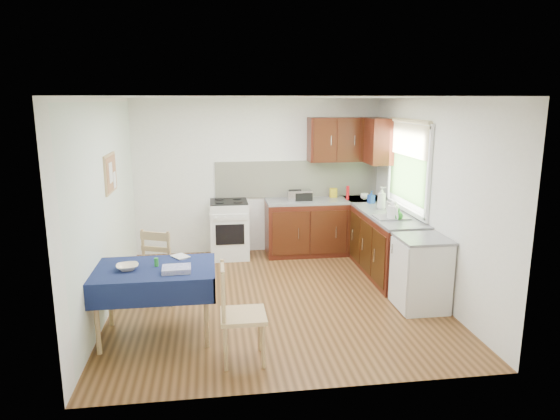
{
  "coord_description": "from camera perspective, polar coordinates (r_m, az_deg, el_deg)",
  "views": [
    {
      "loc": [
        -0.76,
        -5.93,
        2.47
      ],
      "look_at": [
        0.11,
        0.34,
        1.07
      ],
      "focal_mm": 32.0,
      "sensor_mm": 36.0,
      "label": 1
    }
  ],
  "objects": [
    {
      "name": "spice_jar",
      "position": [
        5.41,
        -13.95,
        -5.8
      ],
      "size": [
        0.04,
        0.04,
        0.09
      ],
      "primitive_type": "cylinder",
      "color": "green",
      "rests_on": "dining_table"
    },
    {
      "name": "window",
      "position": [
        7.22,
        14.42,
        5.55
      ],
      "size": [
        0.04,
        1.48,
        1.26
      ],
      "color": "#315322",
      "rests_on": "wall_right"
    },
    {
      "name": "yellow_packet",
      "position": [
        8.27,
        6.11,
        1.97
      ],
      "size": [
        0.12,
        0.09,
        0.15
      ],
      "primitive_type": "cube",
      "rotation": [
        0.0,
        0.0,
        -0.13
      ],
      "color": "gold",
      "rests_on": "worktop_back"
    },
    {
      "name": "splashback",
      "position": [
        8.24,
        2.01,
        3.58
      ],
      "size": [
        2.7,
        0.02,
        0.6
      ],
      "primitive_type": "cube",
      "color": "white",
      "rests_on": "wall_back"
    },
    {
      "name": "wall_left",
      "position": [
        6.18,
        -19.35,
        0.37
      ],
      "size": [
        0.02,
        4.2,
        2.5
      ],
      "primitive_type": "cube",
      "color": "white",
      "rests_on": "ground"
    },
    {
      "name": "cup",
      "position": [
        8.15,
        9.62,
        1.54
      ],
      "size": [
        0.15,
        0.15,
        0.1
      ],
      "primitive_type": "imported",
      "rotation": [
        0.0,
        0.0,
        -0.15
      ],
      "color": "white",
      "rests_on": "worktop_back"
    },
    {
      "name": "upper_cabinets",
      "position": [
        8.09,
        8.58,
        7.92
      ],
      "size": [
        1.2,
        0.85,
        0.7
      ],
      "color": "#341009",
      "rests_on": "wall_back"
    },
    {
      "name": "kettle",
      "position": [
        6.85,
        12.81,
        -0.13
      ],
      "size": [
        0.15,
        0.15,
        0.25
      ],
      "color": "white",
      "rests_on": "worktop_right"
    },
    {
      "name": "wall_back",
      "position": [
        8.16,
        -2.51,
        3.85
      ],
      "size": [
        4.0,
        0.02,
        2.5
      ],
      "primitive_type": "cube",
      "color": "white",
      "rests_on": "ground"
    },
    {
      "name": "wall_right",
      "position": [
        6.65,
        16.72,
        1.37
      ],
      "size": [
        0.02,
        4.2,
        2.5
      ],
      "primitive_type": "cube",
      "color": "white",
      "rests_on": "ground"
    },
    {
      "name": "base_cabinets",
      "position": [
        7.77,
        8.18,
        -2.9
      ],
      "size": [
        1.9,
        2.3,
        0.86
      ],
      "color": "#341009",
      "rests_on": "ground"
    },
    {
      "name": "toaster",
      "position": [
        7.94,
        1.71,
        1.67
      ],
      "size": [
        0.24,
        0.15,
        0.18
      ],
      "rotation": [
        0.0,
        0.0,
        0.06
      ],
      "color": "#B9B9BE",
      "rests_on": "worktop_back"
    },
    {
      "name": "fridge",
      "position": [
        6.25,
        15.82,
        -6.95
      ],
      "size": [
        0.58,
        0.6,
        0.89
      ],
      "color": "white",
      "rests_on": "ground"
    },
    {
      "name": "book",
      "position": [
        5.63,
        -11.97,
        -5.38
      ],
      "size": [
        0.23,
        0.25,
        0.02
      ],
      "primitive_type": "imported",
      "rotation": [
        0.0,
        0.0,
        0.58
      ],
      "color": "white",
      "rests_on": "dining_table"
    },
    {
      "name": "worktop_corner",
      "position": [
        8.27,
        9.53,
        1.2
      ],
      "size": [
        0.6,
        0.6,
        0.04
      ],
      "primitive_type": "cube",
      "color": "gray",
      "rests_on": "base_cabinets"
    },
    {
      "name": "worktop_right",
      "position": [
        7.2,
        12.24,
        -0.58
      ],
      "size": [
        0.6,
        1.7,
        0.04
      ],
      "primitive_type": "cube",
      "color": "gray",
      "rests_on": "base_cabinets"
    },
    {
      "name": "stove",
      "position": [
        7.99,
        -5.82,
        -2.18
      ],
      "size": [
        0.6,
        0.61,
        0.92
      ],
      "color": "white",
      "rests_on": "ground"
    },
    {
      "name": "floor",
      "position": [
        6.47,
        -0.6,
        -9.98
      ],
      "size": [
        4.2,
        4.2,
        0.0
      ],
      "primitive_type": "plane",
      "color": "#4A2D13",
      "rests_on": "ground"
    },
    {
      "name": "dish_rack",
      "position": [
        6.95,
        12.6,
        -0.69
      ],
      "size": [
        0.45,
        0.34,
        0.21
      ],
      "rotation": [
        0.0,
        0.0,
        -0.17
      ],
      "color": "gray",
      "rests_on": "worktop_right"
    },
    {
      "name": "sandwich_press",
      "position": [
        8.01,
        2.61,
        1.72
      ],
      "size": [
        0.28,
        0.24,
        0.16
      ],
      "rotation": [
        0.0,
        0.0,
        -0.16
      ],
      "color": "black",
      "rests_on": "worktop_back"
    },
    {
      "name": "sauce_bottle",
      "position": [
        8.09,
        7.74,
        1.96
      ],
      "size": [
        0.05,
        0.05,
        0.22
      ],
      "primitive_type": "cylinder",
      "color": "red",
      "rests_on": "worktop_back"
    },
    {
      "name": "chair_far",
      "position": [
        6.34,
        -13.32,
        -5.93
      ],
      "size": [
        0.56,
        0.56,
        0.96
      ],
      "rotation": [
        0.0,
        0.0,
        2.73
      ],
      "color": "tan",
      "rests_on": "ground"
    },
    {
      "name": "dining_table",
      "position": [
        5.42,
        -14.18,
        -7.46
      ],
      "size": [
        1.26,
        0.85,
        0.76
      ],
      "rotation": [
        0.0,
        0.0,
        -0.32
      ],
      "color": "#0D1337",
      "rests_on": "ground"
    },
    {
      "name": "ceiling",
      "position": [
        5.98,
        -0.66,
        12.75
      ],
      "size": [
        4.0,
        4.2,
        0.02
      ],
      "primitive_type": "cube",
      "color": "silver",
      "rests_on": "wall_back"
    },
    {
      "name": "soap_bottle_c",
      "position": [
        6.84,
        13.37,
        -0.44
      ],
      "size": [
        0.18,
        0.18,
        0.16
      ],
      "primitive_type": "imported",
      "rotation": [
        0.0,
        0.0,
        3.69
      ],
      "color": "#268424",
      "rests_on": "worktop_right"
    },
    {
      "name": "tea_towel",
      "position": [
        5.21,
        -11.74,
        -6.64
      ],
      "size": [
        0.29,
        0.23,
        0.05
      ],
      "primitive_type": "cube",
      "rotation": [
        0.0,
        0.0,
        0.03
      ],
      "color": "navy",
      "rests_on": "dining_table"
    },
    {
      "name": "plate_bowl",
      "position": [
        5.39,
        -17.05,
        -6.25
      ],
      "size": [
        0.26,
        0.26,
        0.05
      ],
      "primitive_type": "imported",
      "rotation": [
        0.0,
        0.0,
        0.18
      ],
      "color": "#FAE7CD",
      "rests_on": "dining_table"
    },
    {
      "name": "corkboard",
      "position": [
        6.41,
        -18.8,
        3.98
      ],
      "size": [
        0.04,
        0.62,
        0.47
      ],
      "color": "tan",
      "rests_on": "wall_left"
    },
    {
      "name": "worktop_back",
      "position": [
        8.1,
        5.13,
        1.08
      ],
      "size": [
        1.9,
        0.6,
        0.04
      ],
      "primitive_type": "cube",
      "color": "gray",
      "rests_on": "base_cabinets"
    },
    {
      "name": "soap_bottle_a",
      "position": [
        7.46,
        11.53,
        1.34
      ],
      "size": [
        0.18,
        0.18,
        0.33
      ],
      "primitive_type": "imported",
      "rotation": [
        0.0,
        0.0,
        0.8
      ],
      "color": "white",
      "rests_on": "worktop_right"
    },
    {
      "name": "wall_front",
      "position": [
        4.09,
        3.13,
        -4.9
      ],
      "size": [
        4.0,
        0.02,
        2.5
      ],
      "primitive_type": "cube",
      "color": "white",
      "rests_on": "ground"
    },
    {
      "name": "soap_bottle_b",
      "position": [
        7.87,
        10.38,
        1.47
      ],
      "size": [
        0.12,
        0.11,
        0.19
      ],
      "primitive_type": "imported",
      "rotation": [
        0.0,
        0.0,
        1.95
      ],
      "color": "#1B44A1",
      "rests_on": "worktop_right"
    },
    {
      "name": "chair_near",
      "position": [
        4.84,
        -4.83,
        -11.39
      ],
      "size": [
        0.43,
        0.43,
        0.97
      ],
      "rotation": [
        0.0,
        0.0,
        1.56
      ],
      "color": "tan",
      "rests_on": "ground"
    }
  ]
}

